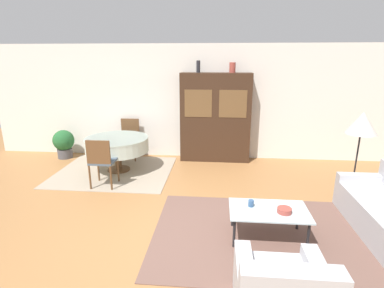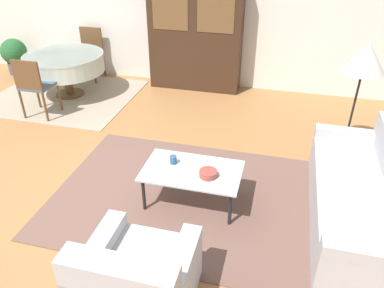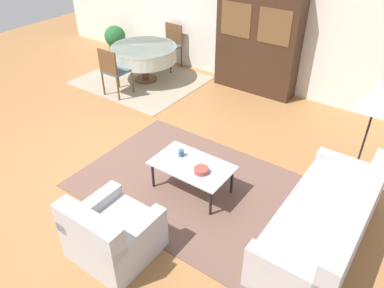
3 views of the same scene
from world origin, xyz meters
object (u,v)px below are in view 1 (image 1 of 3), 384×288
floor_lamp (362,125)px  potted_plant (64,143)px  coffee_table (269,212)px  cup (251,203)px  dining_table (117,144)px  vase_tall (198,67)px  bowl (284,210)px  vase_short (232,68)px  dining_chair_far (129,136)px  dining_chair_near (102,159)px  display_cabinet (215,118)px

floor_lamp → potted_plant: floor_lamp is taller
floor_lamp → coffee_table: bearing=-138.7°
coffee_table → cup: 0.26m
dining_table → vase_tall: bearing=29.1°
coffee_table → cup: size_ratio=11.45×
bowl → vase_short: (-0.61, 3.30, 1.71)m
potted_plant → dining_chair_far: bearing=5.1°
coffee_table → floor_lamp: floor_lamp is taller
cup → vase_short: 3.59m
coffee_table → cup: bearing=161.7°
dining_chair_near → potted_plant: bearing=134.6°
floor_lamp → potted_plant: (-6.17, 1.55, -0.90)m
vase_short → coffee_table: bearing=-82.6°
floor_lamp → bowl: bearing=-134.2°
dining_table → dining_chair_far: dining_chair_far is taller
floor_lamp → bowl: size_ratio=8.02×
dining_chair_near → bowl: bearing=-26.1°
floor_lamp → vase_tall: 3.49m
floor_lamp → dining_table: bearing=170.0°
dining_chair_far → potted_plant: (-1.60, -0.14, -0.17)m
vase_short → dining_chair_near: bearing=-143.3°
coffee_table → vase_tall: size_ratio=3.95×
dining_chair_far → vase_tall: vase_tall is taller
vase_tall → floor_lamp: bearing=-30.9°
vase_tall → vase_short: vase_tall is taller
vase_tall → potted_plant: (-3.27, -0.19, -1.81)m
vase_tall → vase_short: (0.76, 0.00, -0.02)m
floor_lamp → dining_chair_far: bearing=159.7°
dining_table → vase_tall: 2.49m
display_cabinet → bowl: size_ratio=10.95×
cup → dining_chair_far: bearing=130.0°
dining_chair_near → cup: 2.95m
dining_chair_far → potted_plant: size_ratio=1.36×
dining_table → floor_lamp: bearing=-10.0°
display_cabinet → floor_lamp: display_cabinet is taller
dining_chair_near → potted_plant: dining_chair_near is taller
vase_tall → coffee_table: bearing=-70.0°
dining_chair_far → display_cabinet: bearing=-178.9°
dining_table → dining_chair_near: 0.89m
floor_lamp → vase_short: vase_short is taller
cup → vase_tall: (-0.95, 3.16, 1.72)m
dining_chair_near → vase_short: bearing=36.7°
cup → vase_tall: vase_tall is taller
bowl → display_cabinet: bearing=106.3°
vase_tall → vase_short: 0.76m
cup → dining_table: bearing=139.6°
dining_chair_near → dining_chair_far: (0.00, 1.77, 0.00)m
floor_lamp → vase_tall: bearing=149.1°
vase_short → vase_tall: bearing=180.0°
display_cabinet → vase_short: bearing=0.1°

